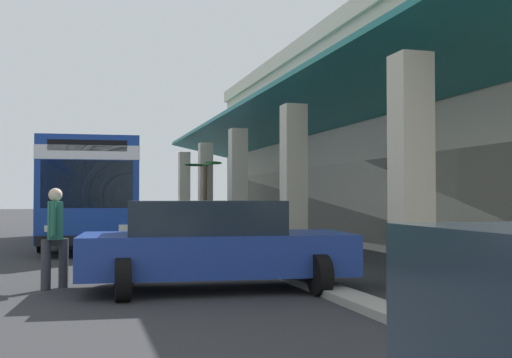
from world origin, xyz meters
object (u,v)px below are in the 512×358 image
Objects in this scene: pedestrian at (55,232)px; potted_palm at (205,219)px; parked_sedan_blue at (214,244)px; transit_bus at (98,187)px.

potted_palm is (-14.39, 5.35, -0.31)m from pedestrian.
pedestrian reaches higher than parked_sedan_blue.
potted_palm is (-3.70, 4.41, -1.22)m from transit_bus.
transit_bus is at bearing -172.10° from parked_sedan_blue.
transit_bus is 5.89m from potted_palm.
parked_sedan_blue is 1.50× the size of potted_palm.
parked_sedan_blue is 2.66m from pedestrian.
potted_palm is at bearing 130.00° from transit_bus.
potted_palm reaches higher than parked_sedan_blue.
pedestrian is at bearing -5.02° from transit_bus.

